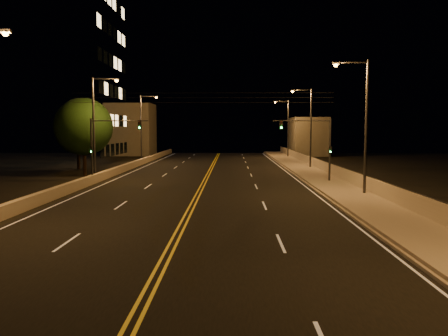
{
  "coord_description": "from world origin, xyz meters",
  "views": [
    {
      "loc": [
        2.42,
        -7.45,
        4.77
      ],
      "look_at": [
        2.0,
        18.0,
        2.5
      ],
      "focal_mm": 35.0,
      "sensor_mm": 36.0,
      "label": 1
    }
  ],
  "objects_px": {
    "streetlight_3": "(287,125)",
    "streetlight_5": "(97,122)",
    "traffic_signal_left": "(103,142)",
    "streetlight_2": "(309,123)",
    "building_tower": "(24,47)",
    "streetlight_6": "(143,124)",
    "streetlight_1": "(362,119)",
    "tree_0": "(84,127)",
    "traffic_signal_right": "(318,142)",
    "tree_1": "(78,132)"
  },
  "relations": [
    {
      "from": "streetlight_3",
      "to": "tree_1",
      "type": "height_order",
      "value": "streetlight_3"
    },
    {
      "from": "streetlight_2",
      "to": "traffic_signal_left",
      "type": "xyz_separation_m",
      "value": [
        -20.28,
        -13.71,
        -1.82
      ]
    },
    {
      "from": "tree_1",
      "to": "traffic_signal_left",
      "type": "bearing_deg",
      "value": -62.96
    },
    {
      "from": "streetlight_5",
      "to": "tree_0",
      "type": "relative_size",
      "value": 1.19
    },
    {
      "from": "streetlight_5",
      "to": "streetlight_3",
      "type": "bearing_deg",
      "value": 56.22
    },
    {
      "from": "streetlight_5",
      "to": "traffic_signal_left",
      "type": "relative_size",
      "value": 1.67
    },
    {
      "from": "building_tower",
      "to": "tree_1",
      "type": "relative_size",
      "value": 4.74
    },
    {
      "from": "streetlight_5",
      "to": "traffic_signal_right",
      "type": "relative_size",
      "value": 1.67
    },
    {
      "from": "streetlight_2",
      "to": "traffic_signal_left",
      "type": "bearing_deg",
      "value": -145.95
    },
    {
      "from": "streetlight_5",
      "to": "traffic_signal_left",
      "type": "bearing_deg",
      "value": -59.74
    },
    {
      "from": "streetlight_5",
      "to": "traffic_signal_right",
      "type": "height_order",
      "value": "streetlight_5"
    },
    {
      "from": "streetlight_2",
      "to": "building_tower",
      "type": "relative_size",
      "value": 0.29
    },
    {
      "from": "streetlight_5",
      "to": "traffic_signal_right",
      "type": "xyz_separation_m",
      "value": [
        19.88,
        -2.02,
        -1.82
      ]
    },
    {
      "from": "streetlight_6",
      "to": "streetlight_3",
      "type": "bearing_deg",
      "value": 27.08
    },
    {
      "from": "traffic_signal_right",
      "to": "tree_0",
      "type": "distance_m",
      "value": 23.59
    },
    {
      "from": "streetlight_2",
      "to": "streetlight_5",
      "type": "height_order",
      "value": "same"
    },
    {
      "from": "streetlight_1",
      "to": "streetlight_2",
      "type": "distance_m",
      "value": 21.1
    },
    {
      "from": "streetlight_1",
      "to": "traffic_signal_right",
      "type": "xyz_separation_m",
      "value": [
        -1.58,
        7.39,
        -1.82
      ]
    },
    {
      "from": "traffic_signal_right",
      "to": "tree_1",
      "type": "distance_m",
      "value": 29.53
    },
    {
      "from": "streetlight_5",
      "to": "tree_0",
      "type": "xyz_separation_m",
      "value": [
        -2.74,
        4.52,
        -0.44
      ]
    },
    {
      "from": "streetlight_5",
      "to": "streetlight_2",
      "type": "bearing_deg",
      "value": 28.58
    },
    {
      "from": "streetlight_3",
      "to": "streetlight_6",
      "type": "height_order",
      "value": "same"
    },
    {
      "from": "streetlight_6",
      "to": "traffic_signal_left",
      "type": "bearing_deg",
      "value": -87.09
    },
    {
      "from": "streetlight_1",
      "to": "traffic_signal_right",
      "type": "relative_size",
      "value": 1.67
    },
    {
      "from": "streetlight_6",
      "to": "tree_0",
      "type": "xyz_separation_m",
      "value": [
        -2.74,
        -16.58,
        -0.44
      ]
    },
    {
      "from": "streetlight_3",
      "to": "streetlight_5",
      "type": "distance_m",
      "value": 38.6
    },
    {
      "from": "streetlight_2",
      "to": "tree_1",
      "type": "relative_size",
      "value": 1.37
    },
    {
      "from": "streetlight_5",
      "to": "tree_1",
      "type": "distance_m",
      "value": 13.58
    },
    {
      "from": "traffic_signal_left",
      "to": "traffic_signal_right",
      "type": "bearing_deg",
      "value": 0.0
    },
    {
      "from": "traffic_signal_left",
      "to": "tree_0",
      "type": "height_order",
      "value": "tree_0"
    },
    {
      "from": "traffic_signal_right",
      "to": "streetlight_5",
      "type": "bearing_deg",
      "value": 174.21
    },
    {
      "from": "streetlight_6",
      "to": "tree_0",
      "type": "distance_m",
      "value": 16.81
    },
    {
      "from": "streetlight_1",
      "to": "streetlight_2",
      "type": "bearing_deg",
      "value": 90.0
    },
    {
      "from": "streetlight_2",
      "to": "tree_0",
      "type": "xyz_separation_m",
      "value": [
        -24.2,
        -7.17,
        -0.44
      ]
    },
    {
      "from": "building_tower",
      "to": "tree_0",
      "type": "xyz_separation_m",
      "value": [
        12.9,
        -15.16,
        -10.84
      ]
    },
    {
      "from": "building_tower",
      "to": "tree_0",
      "type": "relative_size",
      "value": 4.13
    },
    {
      "from": "streetlight_2",
      "to": "streetlight_5",
      "type": "bearing_deg",
      "value": -151.42
    },
    {
      "from": "streetlight_1",
      "to": "tree_0",
      "type": "bearing_deg",
      "value": 150.07
    },
    {
      "from": "traffic_signal_left",
      "to": "building_tower",
      "type": "height_order",
      "value": "building_tower"
    },
    {
      "from": "streetlight_5",
      "to": "tree_0",
      "type": "height_order",
      "value": "streetlight_5"
    },
    {
      "from": "streetlight_2",
      "to": "streetlight_3",
      "type": "xyz_separation_m",
      "value": [
        0.0,
        20.39,
        0.0
      ]
    },
    {
      "from": "streetlight_6",
      "to": "traffic_signal_right",
      "type": "relative_size",
      "value": 1.67
    },
    {
      "from": "traffic_signal_right",
      "to": "traffic_signal_left",
      "type": "bearing_deg",
      "value": 180.0
    },
    {
      "from": "streetlight_6",
      "to": "building_tower",
      "type": "relative_size",
      "value": 0.29
    },
    {
      "from": "streetlight_3",
      "to": "streetlight_5",
      "type": "relative_size",
      "value": 1.0
    },
    {
      "from": "streetlight_3",
      "to": "traffic_signal_right",
      "type": "distance_m",
      "value": 34.18
    },
    {
      "from": "traffic_signal_right",
      "to": "building_tower",
      "type": "xyz_separation_m",
      "value": [
        -35.52,
        21.7,
        12.22
      ]
    },
    {
      "from": "tree_1",
      "to": "building_tower",
      "type": "bearing_deg",
      "value": 141.75
    },
    {
      "from": "traffic_signal_left",
      "to": "tree_1",
      "type": "distance_m",
      "value": 15.88
    },
    {
      "from": "streetlight_6",
      "to": "building_tower",
      "type": "distance_m",
      "value": 18.83
    }
  ]
}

